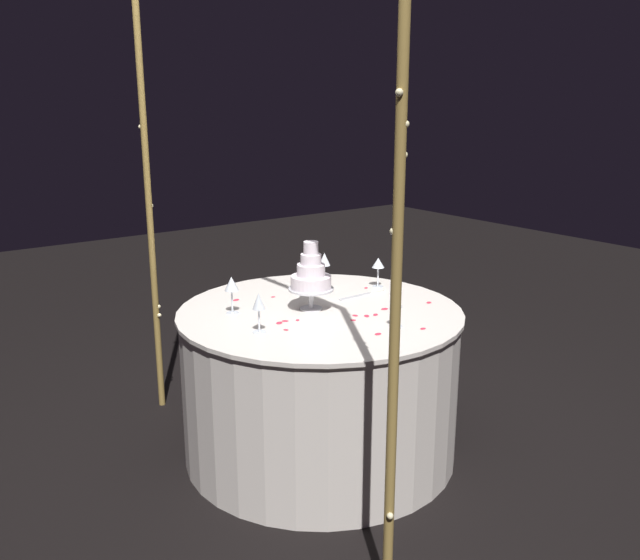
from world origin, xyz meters
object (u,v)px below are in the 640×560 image
(wine_glass_1, at_px, (232,285))
(tiered_cake, at_px, (311,276))
(wine_glass_4, at_px, (396,303))
(cake_knife, at_px, (365,294))
(decorative_arch, at_px, (237,146))
(main_table, at_px, (320,382))
(wine_glass_3, at_px, (378,264))
(wine_glass_0, at_px, (324,261))
(wine_glass_2, at_px, (259,303))

(wine_glass_1, bearing_deg, tiered_cake, -117.19)
(wine_glass_4, bearing_deg, cake_knife, -24.64)
(decorative_arch, xyz_separation_m, main_table, (0.00, -0.43, -1.18))
(decorative_arch, height_order, main_table, decorative_arch)
(decorative_arch, distance_m, main_table, 1.26)
(wine_glass_3, bearing_deg, main_table, 106.24)
(tiered_cake, distance_m, cake_knife, 0.41)
(tiered_cake, relative_size, wine_glass_3, 2.07)
(cake_knife, bearing_deg, main_table, 100.93)
(cake_knife, bearing_deg, wine_glass_1, 78.68)
(wine_glass_0, distance_m, wine_glass_2, 0.87)
(decorative_arch, xyz_separation_m, wine_glass_0, (0.39, -0.75, -0.67))
(tiered_cake, relative_size, wine_glass_1, 1.86)
(wine_glass_1, distance_m, wine_glass_3, 0.87)
(decorative_arch, height_order, wine_glass_0, decorative_arch)
(wine_glass_4, bearing_deg, wine_glass_0, -13.56)
(wine_glass_3, bearing_deg, wine_glass_2, 105.34)
(wine_glass_0, xyz_separation_m, wine_glass_3, (-0.24, -0.19, -0.00))
(tiered_cake, relative_size, wine_glass_0, 1.96)
(main_table, relative_size, cake_knife, 4.70)
(tiered_cake, distance_m, wine_glass_0, 0.49)
(main_table, height_order, wine_glass_4, wine_glass_4)
(tiered_cake, height_order, cake_knife, tiered_cake)
(main_table, relative_size, wine_glass_0, 8.07)
(decorative_arch, relative_size, main_table, 1.75)
(main_table, distance_m, wine_glass_2, 0.66)
(tiered_cake, xyz_separation_m, wine_glass_3, (0.11, -0.53, -0.04))
(main_table, bearing_deg, wine_glass_3, -73.76)
(wine_glass_0, xyz_separation_m, wine_glass_1, (-0.18, 0.68, 0.01))
(wine_glass_3, height_order, cake_knife, wine_glass_3)
(wine_glass_1, xyz_separation_m, wine_glass_2, (-0.31, 0.04, -0.00))
(wine_glass_0, bearing_deg, main_table, 140.61)
(wine_glass_3, distance_m, wine_glass_4, 0.66)
(tiered_cake, xyz_separation_m, wine_glass_4, (-0.44, -0.16, -0.06))
(wine_glass_0, xyz_separation_m, wine_glass_2, (-0.49, 0.72, 0.01))
(tiered_cake, height_order, wine_glass_4, tiered_cake)
(wine_glass_0, height_order, wine_glass_4, wine_glass_0)
(wine_glass_3, relative_size, cake_knife, 0.55)
(wine_glass_3, xyz_separation_m, cake_knife, (-0.08, 0.16, -0.12))
(wine_glass_3, bearing_deg, decorative_arch, 98.95)
(wine_glass_4, bearing_deg, wine_glass_2, 60.89)
(main_table, relative_size, wine_glass_4, 9.31)
(wine_glass_3, relative_size, wine_glass_4, 1.09)
(wine_glass_0, bearing_deg, wine_glass_2, 123.99)
(main_table, bearing_deg, decorative_arch, 90.14)
(wine_glass_2, xyz_separation_m, wine_glass_4, (-0.30, -0.54, -0.02))
(main_table, xyz_separation_m, wine_glass_4, (-0.40, -0.13, 0.49))
(wine_glass_2, height_order, wine_glass_3, wine_glass_2)
(decorative_arch, bearing_deg, cake_knife, -85.06)
(main_table, relative_size, wine_glass_3, 8.53)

